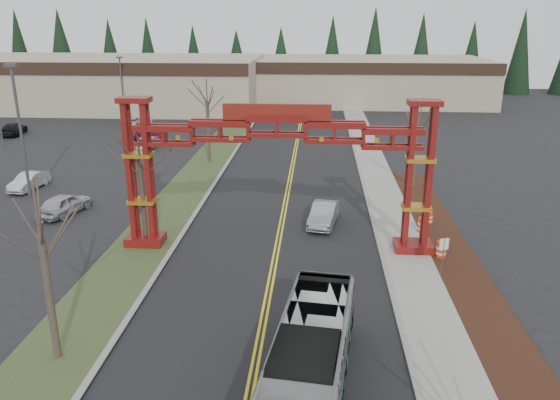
# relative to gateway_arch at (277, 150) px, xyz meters

# --- Properties ---
(road) EXTENTS (12.00, 110.00, 0.02)m
(road) POSITION_rel_gateway_arch_xyz_m (-0.00, 7.00, -5.97)
(road) COLOR black
(road) RESTS_ON ground
(lane_line_left) EXTENTS (0.12, 100.00, 0.01)m
(lane_line_left) POSITION_rel_gateway_arch_xyz_m (-0.12, 7.00, -5.96)
(lane_line_left) COLOR yellow
(lane_line_left) RESTS_ON road
(lane_line_right) EXTENTS (0.12, 100.00, 0.01)m
(lane_line_right) POSITION_rel_gateway_arch_xyz_m (0.12, 7.00, -5.96)
(lane_line_right) COLOR yellow
(lane_line_right) RESTS_ON road
(curb_right) EXTENTS (0.30, 110.00, 0.15)m
(curb_right) POSITION_rel_gateway_arch_xyz_m (6.15, 7.00, -5.91)
(curb_right) COLOR gray
(curb_right) RESTS_ON ground
(sidewalk_right) EXTENTS (2.60, 110.00, 0.14)m
(sidewalk_right) POSITION_rel_gateway_arch_xyz_m (7.60, 7.00, -5.91)
(sidewalk_right) COLOR gray
(sidewalk_right) RESTS_ON ground
(landscape_strip) EXTENTS (2.60, 50.00, 0.12)m
(landscape_strip) POSITION_rel_gateway_arch_xyz_m (10.20, -8.00, -5.92)
(landscape_strip) COLOR black
(landscape_strip) RESTS_ON ground
(grass_median) EXTENTS (4.00, 110.00, 0.08)m
(grass_median) POSITION_rel_gateway_arch_xyz_m (-8.00, 7.00, -5.94)
(grass_median) COLOR #324422
(grass_median) RESTS_ON ground
(curb_left) EXTENTS (0.30, 110.00, 0.15)m
(curb_left) POSITION_rel_gateway_arch_xyz_m (-6.15, 7.00, -5.91)
(curb_left) COLOR gray
(curb_left) RESTS_ON ground
(gateway_arch) EXTENTS (18.20, 1.60, 8.90)m
(gateway_arch) POSITION_rel_gateway_arch_xyz_m (0.00, 0.00, 0.00)
(gateway_arch) COLOR #63100D
(gateway_arch) RESTS_ON ground
(retail_building_west) EXTENTS (46.00, 22.30, 7.50)m
(retail_building_west) POSITION_rel_gateway_arch_xyz_m (-30.00, 53.96, -2.22)
(retail_building_west) COLOR tan
(retail_building_west) RESTS_ON ground
(retail_building_east) EXTENTS (38.00, 20.30, 7.00)m
(retail_building_east) POSITION_rel_gateway_arch_xyz_m (10.00, 61.95, -2.47)
(retail_building_east) COLOR tan
(retail_building_east) RESTS_ON ground
(conifer_treeline) EXTENTS (116.10, 5.60, 13.00)m
(conifer_treeline) POSITION_rel_gateway_arch_xyz_m (0.25, 74.00, 0.50)
(conifer_treeline) COLOR black
(conifer_treeline) RESTS_ON ground
(transit_bus) EXTENTS (3.78, 10.87, 2.97)m
(transit_bus) POSITION_rel_gateway_arch_xyz_m (2.14, -13.71, -4.50)
(transit_bus) COLOR #9B9CA2
(transit_bus) RESTS_ON ground
(silver_sedan) EXTENTS (2.27, 4.59, 1.45)m
(silver_sedan) POSITION_rel_gateway_arch_xyz_m (2.80, 4.17, -5.26)
(silver_sedan) COLOR #A5A8AD
(silver_sedan) RESTS_ON ground
(parked_car_near_a) EXTENTS (2.80, 4.68, 1.49)m
(parked_car_near_a) POSITION_rel_gateway_arch_xyz_m (-15.30, 4.98, -5.24)
(parked_car_near_a) COLOR #BABBC3
(parked_car_near_a) RESTS_ON ground
(parked_car_near_b) EXTENTS (1.80, 4.19, 1.34)m
(parked_car_near_b) POSITION_rel_gateway_arch_xyz_m (-20.76, 10.49, -5.31)
(parked_car_near_b) COLOR silver
(parked_car_near_b) RESTS_ON ground
(parked_car_mid_a) EXTENTS (4.75, 2.26, 1.34)m
(parked_car_mid_a) POSITION_rel_gateway_arch_xyz_m (-16.86, 28.75, -5.31)
(parked_car_mid_a) COLOR maroon
(parked_car_mid_a) RESTS_ON ground
(parked_car_far_a) EXTENTS (1.71, 4.03, 1.29)m
(parked_car_far_a) POSITION_rel_gateway_arch_xyz_m (-15.53, 24.93, -5.34)
(parked_car_far_a) COLOR #A1A2A8
(parked_car_far_a) RESTS_ON ground
(parked_car_far_b) EXTENTS (2.93, 5.12, 1.35)m
(parked_car_far_b) POSITION_rel_gateway_arch_xyz_m (-20.18, 36.54, -5.31)
(parked_car_far_b) COLOR white
(parked_car_far_b) RESTS_ON ground
(parked_car_far_c) EXTENTS (3.01, 5.26, 1.44)m
(parked_car_far_c) POSITION_rel_gateway_arch_xyz_m (-33.58, 31.38, -5.26)
(parked_car_far_c) COLOR black
(parked_car_far_c) RESTS_ON ground
(bare_tree_median_near) EXTENTS (3.01, 3.01, 7.34)m
(bare_tree_median_near) POSITION_rel_gateway_arch_xyz_m (-8.00, -11.72, -0.66)
(bare_tree_median_near) COLOR #382D26
(bare_tree_median_near) RESTS_ON ground
(bare_tree_median_mid) EXTENTS (3.00, 3.00, 6.97)m
(bare_tree_median_mid) POSITION_rel_gateway_arch_xyz_m (-8.00, 0.10, -1.02)
(bare_tree_median_mid) COLOR #382D26
(bare_tree_median_mid) RESTS_ON ground
(bare_tree_median_far) EXTENTS (3.05, 3.05, 7.79)m
(bare_tree_median_far) POSITION_rel_gateway_arch_xyz_m (-8.00, 20.18, -0.25)
(bare_tree_median_far) COLOR #382D26
(bare_tree_median_far) RESTS_ON ground
(bare_tree_right_far) EXTENTS (3.03, 3.03, 6.86)m
(bare_tree_right_far) POSITION_rel_gateway_arch_xyz_m (10.00, 12.88, -1.15)
(bare_tree_right_far) COLOR #382D26
(bare_tree_right_far) RESTS_ON ground
(light_pole_near) EXTENTS (0.87, 0.44, 10.05)m
(light_pole_near) POSITION_rel_gateway_arch_xyz_m (-19.55, 8.28, -0.17)
(light_pole_near) COLOR #3F3F44
(light_pole_near) RESTS_ON ground
(light_pole_far) EXTENTS (0.73, 0.37, 8.46)m
(light_pole_far) POSITION_rel_gateway_arch_xyz_m (-23.35, 40.58, -1.09)
(light_pole_far) COLOR #3F3F44
(light_pole_far) RESTS_ON ground
(street_sign) EXTENTS (0.50, 0.20, 2.25)m
(street_sign) POSITION_rel_gateway_arch_xyz_m (8.94, -3.35, -4.37)
(street_sign) COLOR #3F3F44
(street_sign) RESTS_ON ground
(barrel_south) EXTENTS (0.57, 0.57, 1.06)m
(barrel_south) POSITION_rel_gateway_arch_xyz_m (9.43, -0.85, -5.45)
(barrel_south) COLOR red
(barrel_south) RESTS_ON ground
(barrel_mid) EXTENTS (0.58, 0.58, 1.07)m
(barrel_mid) POSITION_rel_gateway_arch_xyz_m (9.04, 3.00, -5.45)
(barrel_mid) COLOR red
(barrel_mid) RESTS_ON ground
(barrel_north) EXTENTS (0.49, 0.49, 0.92)m
(barrel_north) POSITION_rel_gateway_arch_xyz_m (9.76, 4.56, -5.52)
(barrel_north) COLOR red
(barrel_north) RESTS_ON ground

